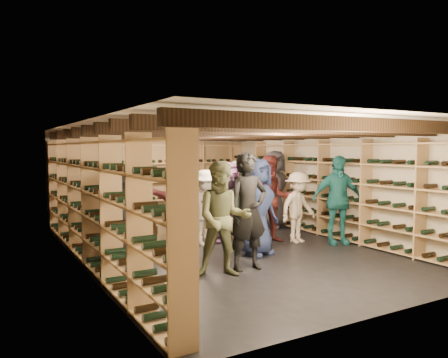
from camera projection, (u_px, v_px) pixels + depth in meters
name	position (u px, v px, depth m)	size (l,w,h in m)	color
ground	(224.00, 247.00, 8.67)	(8.00, 8.00, 0.00)	black
walls	(224.00, 187.00, 8.59)	(5.52, 8.02, 2.40)	#B9AD90
ceiling	(224.00, 126.00, 8.50)	(5.50, 8.00, 0.01)	beige
ceiling_joists	(224.00, 133.00, 8.51)	(5.40, 7.12, 0.18)	black
wine_rack_left	(91.00, 201.00, 7.33)	(0.32, 7.50, 2.15)	#9D794C
wine_rack_right	(323.00, 188.00, 9.86)	(0.32, 7.50, 2.15)	#9D794C
wine_rack_back	(155.00, 181.00, 11.92)	(4.70, 0.30, 2.15)	#9D794C
crate_stack_left	(163.00, 224.00, 9.39)	(0.55, 0.42, 0.68)	tan
crate_stack_right	(206.00, 224.00, 9.91)	(0.57, 0.45, 0.51)	tan
crate_loose	(181.00, 229.00, 10.20)	(0.50, 0.33, 0.17)	tan
person_0	(125.00, 222.00, 7.04)	(0.76, 0.50, 1.56)	black
person_1	(248.00, 211.00, 7.03)	(0.69, 0.45, 1.90)	black
person_2	(223.00, 219.00, 6.66)	(0.86, 0.67, 1.77)	brown
person_3	(298.00, 207.00, 9.09)	(0.96, 0.55, 1.48)	#C2AE94
person_4	(337.00, 200.00, 8.93)	(1.07, 0.44, 1.82)	#1F6F6C
person_5	(140.00, 202.00, 8.80)	(1.62, 0.52, 1.75)	brown
person_6	(258.00, 207.00, 7.98)	(0.87, 0.57, 1.78)	#1A2445
person_7	(239.00, 199.00, 9.58)	(0.62, 0.41, 1.69)	gray
person_8	(272.00, 199.00, 9.10)	(0.88, 0.69, 1.82)	#431714
person_9	(205.00, 208.00, 8.84)	(0.99, 0.57, 1.53)	beige
person_10	(246.00, 205.00, 8.63)	(0.98, 0.41, 1.67)	#264836
person_11	(229.00, 202.00, 9.08)	(1.57, 0.50, 1.69)	#845186
person_12	(275.00, 189.00, 10.80)	(0.93, 0.61, 1.91)	#323035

